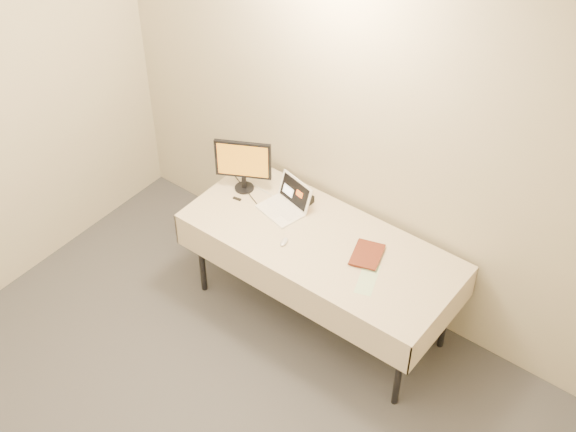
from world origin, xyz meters
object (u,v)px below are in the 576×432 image
Objects in this scene: laptop at (286,203)px; table at (321,247)px; book at (354,239)px; monitor at (243,162)px.

table is at bearing -3.50° from laptop.
table is 5.35× the size of laptop.
book is at bearing 5.47° from laptop.
laptop is 0.61m from book.
book is at bearing 7.20° from table.
monitor is 1.63× the size of book.
monitor is (-0.37, -0.01, 0.18)m from laptop.
table is at bearing -36.01° from monitor.
laptop reaches higher than table.
monitor reaches higher than table.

